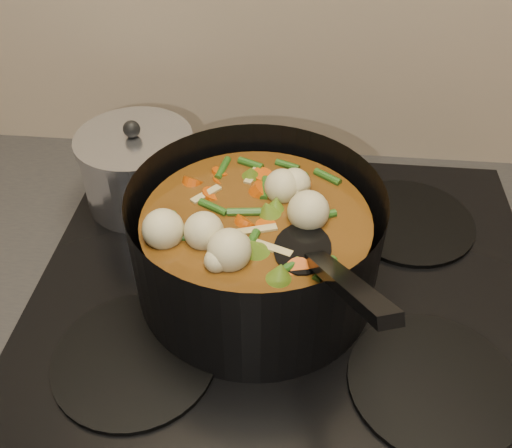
{
  "coord_description": "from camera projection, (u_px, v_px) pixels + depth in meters",
  "views": [
    {
      "loc": [
        0.01,
        1.45,
        1.45
      ],
      "look_at": [
        -0.04,
        1.92,
        1.03
      ],
      "focal_mm": 40.0,
      "sensor_mm": 36.0,
      "label": 1
    }
  ],
  "objects": [
    {
      "name": "saucepan",
      "position": [
        138.0,
        169.0,
        0.8
      ],
      "size": [
        0.16,
        0.16,
        0.13
      ],
      "rotation": [
        0.0,
        0.0,
        -0.1
      ],
      "color": "silver",
      "rests_on": "stovetop"
    },
    {
      "name": "stovetop",
      "position": [
        288.0,
        287.0,
        0.71
      ],
      "size": [
        0.62,
        0.54,
        0.03
      ],
      "color": "black",
      "rests_on": "counter"
    },
    {
      "name": "stockpot",
      "position": [
        256.0,
        245.0,
        0.66
      ],
      "size": [
        0.32,
        0.38,
        0.21
      ],
      "rotation": [
        0.0,
        0.0,
        0.13
      ],
      "color": "black",
      "rests_on": "stovetop"
    }
  ]
}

